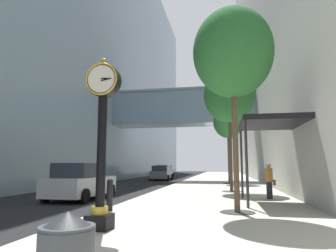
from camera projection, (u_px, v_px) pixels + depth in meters
ground_plane at (181, 183)px, 27.89m from camera, size 110.00×110.00×0.00m
sidewalk_right at (220, 181)px, 30.16m from camera, size 7.18×80.00×0.14m
building_block_left at (85, 37)px, 35.11m from camera, size 23.72×80.00×33.34m
building_block_right at (295, 4)px, 31.06m from camera, size 9.00×80.00×36.61m
street_clock at (102, 133)px, 7.21m from camera, size 0.84×0.55×4.14m
bollard_third at (110, 194)px, 9.91m from camera, size 0.21×0.21×1.04m
street_tree_near at (233, 53)px, 10.11m from camera, size 2.69×2.69×6.83m
street_tree_mid_near at (229, 94)px, 17.65m from camera, size 3.00×3.00×7.40m
street_tree_mid_far at (228, 122)px, 25.06m from camera, size 2.46×2.46×6.56m
pedestrian_walking at (269, 180)px, 13.37m from camera, size 0.48×0.38×1.59m
storefront_awning at (270, 124)px, 12.20m from camera, size 2.40×3.60×3.30m
car_grey_near at (161, 173)px, 32.92m from camera, size 2.23×4.42×1.59m
car_silver_mid at (81, 182)px, 14.32m from camera, size 2.18×4.22×1.72m
car_blue_far at (164, 172)px, 38.30m from camera, size 2.15×4.10×1.63m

